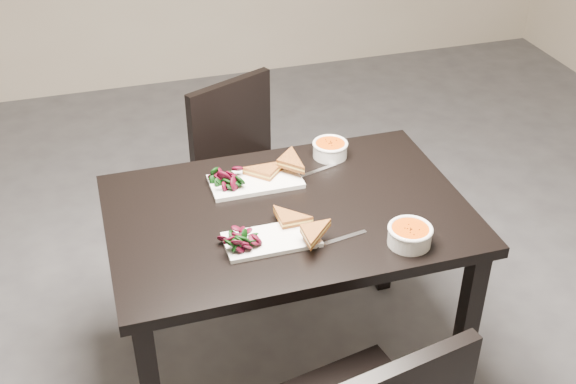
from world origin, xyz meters
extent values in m
plane|color=#47474C|center=(0.00, 0.00, 0.00)|extent=(5.00, 5.00, 0.00)
cube|color=black|center=(-0.28, -0.26, 0.73)|extent=(1.20, 0.80, 0.04)
cube|color=black|center=(0.26, -0.60, 0.35)|extent=(0.06, 0.06, 0.71)
cube|color=black|center=(-0.82, 0.08, 0.35)|extent=(0.06, 0.06, 0.71)
cube|color=black|center=(0.26, 0.08, 0.35)|extent=(0.06, 0.06, 0.71)
cube|color=black|center=(-0.21, 0.40, 0.43)|extent=(0.56, 0.56, 0.04)
cube|color=black|center=(-0.30, 0.16, 0.21)|extent=(0.05, 0.05, 0.41)
cube|color=black|center=(0.03, 0.31, 0.21)|extent=(0.05, 0.05, 0.41)
cube|color=black|center=(-0.45, 0.49, 0.21)|extent=(0.05, 0.05, 0.41)
cube|color=black|center=(-0.12, 0.64, 0.21)|extent=(0.05, 0.05, 0.41)
cube|color=black|center=(-0.29, 0.57, 0.65)|extent=(0.40, 0.21, 0.40)
cube|color=white|center=(-0.38, -0.42, 0.76)|extent=(0.30, 0.15, 0.01)
cylinder|color=white|center=(0.03, -0.55, 0.78)|extent=(0.14, 0.14, 0.05)
cylinder|color=#EA510A|center=(0.03, -0.55, 0.80)|extent=(0.12, 0.12, 0.02)
torus|color=white|center=(0.03, -0.55, 0.81)|extent=(0.14, 0.14, 0.01)
cube|color=silver|center=(-0.17, -0.47, 0.75)|extent=(0.18, 0.05, 0.00)
cube|color=white|center=(-0.34, -0.07, 0.76)|extent=(0.32, 0.16, 0.02)
cylinder|color=white|center=(-0.03, 0.03, 0.77)|extent=(0.13, 0.13, 0.05)
cylinder|color=#EA510A|center=(-0.03, 0.03, 0.80)|extent=(0.11, 0.11, 0.02)
torus|color=white|center=(-0.03, 0.03, 0.80)|extent=(0.13, 0.13, 0.01)
cube|color=silver|center=(-0.11, -0.06, 0.75)|extent=(0.18, 0.07, 0.00)
camera|label=1|loc=(-0.85, -2.15, 2.13)|focal=44.92mm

